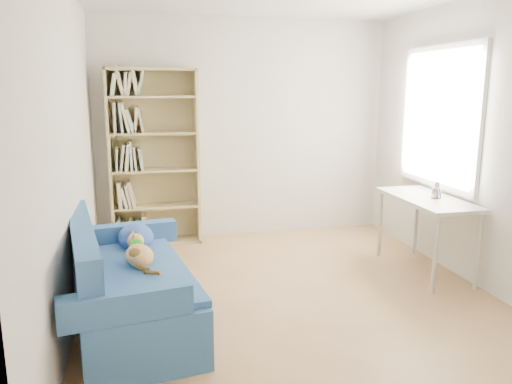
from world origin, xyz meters
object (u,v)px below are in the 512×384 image
desk (427,205)px  bookshelf (155,165)px  pen_cup (437,192)px  sofa (126,287)px

desk → bookshelf: bearing=149.0°
bookshelf → pen_cup: bearing=-31.2°
desk → pen_cup: pen_cup is taller
sofa → bookshelf: size_ratio=0.90×
pen_cup → sofa: bearing=-170.2°
sofa → pen_cup: bearing=0.6°
sofa → pen_cup: 2.99m
bookshelf → pen_cup: (2.61, -1.58, -0.11)m
pen_cup → bookshelf: bearing=148.8°
sofa → bookshelf: 2.18m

